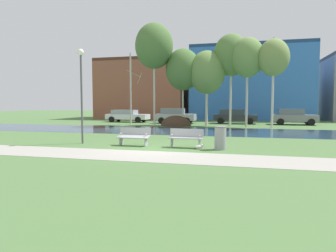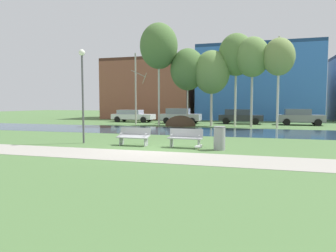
# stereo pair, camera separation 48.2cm
# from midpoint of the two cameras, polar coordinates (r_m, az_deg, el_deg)

# --- Properties ---
(ground_plane) EXTENTS (120.00, 120.00, 0.00)m
(ground_plane) POSITION_cam_midpoint_polar(r_m,az_deg,el_deg) (23.20, 3.81, -0.82)
(ground_plane) COLOR #4C703D
(paved_path_strip) EXTENTS (60.00, 2.43, 0.01)m
(paved_path_strip) POSITION_cam_midpoint_polar(r_m,az_deg,el_deg) (11.93, -6.35, -5.64)
(paved_path_strip) COLOR #9E998E
(paved_path_strip) RESTS_ON ground
(river_band) EXTENTS (80.00, 6.73, 0.01)m
(river_band) POSITION_cam_midpoint_polar(r_m,az_deg,el_deg) (22.64, 3.55, -0.93)
(river_band) COLOR #284256
(river_band) RESTS_ON ground
(soil_mound) EXTENTS (2.82, 2.57, 1.92)m
(soil_mound) POSITION_cam_midpoint_polar(r_m,az_deg,el_deg) (27.78, 1.00, 0.02)
(soil_mound) COLOR #423021
(soil_mound) RESTS_ON ground
(bench_left) EXTENTS (1.61, 0.60, 0.87)m
(bench_left) POSITION_cam_midpoint_polar(r_m,az_deg,el_deg) (14.81, -7.42, -1.89)
(bench_left) COLOR #9EA0A3
(bench_left) RESTS_ON ground
(bench_right) EXTENTS (1.61, 0.60, 0.87)m
(bench_right) POSITION_cam_midpoint_polar(r_m,az_deg,el_deg) (14.07, 2.43, -2.18)
(bench_right) COLOR #9EA0A3
(bench_right) RESTS_ON ground
(trash_bin) EXTENTS (0.54, 0.54, 1.05)m
(trash_bin) POSITION_cam_midpoint_polar(r_m,az_deg,el_deg) (13.56, 8.89, -2.18)
(trash_bin) COLOR gray
(trash_bin) RESTS_ON ground
(seagull) EXTENTS (0.40, 0.15, 0.25)m
(seagull) POSITION_cam_midpoint_polar(r_m,az_deg,el_deg) (13.49, 4.98, -3.94)
(seagull) COLOR white
(seagull) RESTS_ON ground
(streetlamp) EXTENTS (0.32, 0.32, 4.81)m
(streetlamp) POSITION_cam_midpoint_polar(r_m,az_deg,el_deg) (16.13, -16.96, 8.39)
(streetlamp) COLOR #4C4C51
(streetlamp) RESTS_ON ground
(birch_far_left) EXTENTS (1.28, 2.28, 6.96)m
(birch_far_left) POSITION_cam_midpoint_polar(r_m,az_deg,el_deg) (29.81, -7.50, 7.10)
(birch_far_left) COLOR #BCB7A8
(birch_far_left) RESTS_ON ground
(birch_left) EXTENTS (3.49, 3.49, 9.44)m
(birch_left) POSITION_cam_midpoint_polar(r_m,az_deg,el_deg) (28.64, -3.15, 14.88)
(birch_left) COLOR beige
(birch_left) RESTS_ON ground
(birch_center_left) EXTENTS (3.23, 3.23, 7.16)m
(birch_center_left) POSITION_cam_midpoint_polar(r_m,az_deg,el_deg) (28.51, 2.37, 10.63)
(birch_center_left) COLOR #BCB7A8
(birch_center_left) RESTS_ON ground
(birch_center) EXTENTS (3.27, 3.27, 6.86)m
(birch_center) POSITION_cam_midpoint_polar(r_m,az_deg,el_deg) (28.01, 6.90, 10.04)
(birch_center) COLOR beige
(birch_center) RESTS_ON ground
(birch_center_right) EXTENTS (3.14, 3.14, 8.32)m
(birch_center_right) POSITION_cam_midpoint_polar(r_m,az_deg,el_deg) (28.35, 11.39, 13.02)
(birch_center_right) COLOR beige
(birch_center_right) RESTS_ON ground
(birch_right) EXTENTS (2.85, 2.85, 7.76)m
(birch_right) POSITION_cam_midpoint_polar(r_m,az_deg,el_deg) (27.45, 14.34, 12.45)
(birch_right) COLOR #BCB7A8
(birch_right) RESTS_ON ground
(birch_far_right) EXTENTS (2.56, 2.56, 7.54)m
(birch_far_right) POSITION_cam_midpoint_polar(r_m,az_deg,el_deg) (26.92, 18.89, 12.16)
(birch_far_right) COLOR beige
(birch_far_right) RESTS_ON ground
(parked_van_nearest_white) EXTENTS (4.72, 2.10, 1.36)m
(parked_van_nearest_white) POSITION_cam_midpoint_polar(r_m,az_deg,el_deg) (33.97, -8.20, 1.99)
(parked_van_nearest_white) COLOR silver
(parked_van_nearest_white) RESTS_ON ground
(parked_sedan_second_silver) EXTENTS (4.08, 2.00, 1.57)m
(parked_sedan_second_silver) POSITION_cam_midpoint_polar(r_m,az_deg,el_deg) (31.36, 0.92, 2.00)
(parked_sedan_second_silver) COLOR #B2B5BC
(parked_sedan_second_silver) RESTS_ON ground
(parked_hatch_third_dark) EXTENTS (4.37, 2.02, 1.48)m
(parked_hatch_third_dark) POSITION_cam_midpoint_polar(r_m,az_deg,el_deg) (31.53, 12.05, 1.85)
(parked_hatch_third_dark) COLOR #282B30
(parked_hatch_third_dark) RESTS_ON ground
(parked_wagon_fourth_grey) EXTENTS (4.11, 2.10, 1.54)m
(parked_wagon_fourth_grey) POSITION_cam_midpoint_polar(r_m,az_deg,el_deg) (31.61, 22.30, 1.69)
(parked_wagon_fourth_grey) COLOR slate
(parked_wagon_fourth_grey) RESTS_ON ground
(building_brick_low) EXTENTS (11.83, 8.43, 8.04)m
(building_brick_low) POSITION_cam_midpoint_polar(r_m,az_deg,el_deg) (42.71, -4.67, 6.88)
(building_brick_low) COLOR brown
(building_brick_low) RESTS_ON ground
(building_blue_store) EXTENTS (14.79, 8.53, 9.32)m
(building_blue_store) POSITION_cam_midpoint_polar(r_m,az_deg,el_deg) (41.28, 14.92, 7.74)
(building_blue_store) COLOR #3870C6
(building_blue_store) RESTS_ON ground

